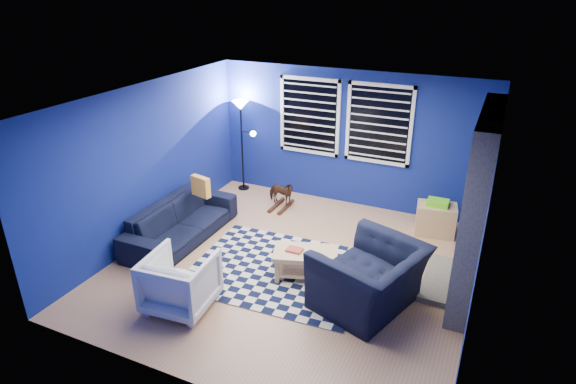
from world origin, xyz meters
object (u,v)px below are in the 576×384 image
object	(u,v)px
tv	(492,159)
floor_lamp	(242,118)
rocking_horse	(281,193)
coffee_table	(305,259)
cabinet	(436,219)
sofa	(181,221)
armchair_big	(369,278)
armchair_bent	(180,281)

from	to	relation	value
tv	floor_lamp	xyz separation A→B (m)	(-4.51, 0.25, 0.08)
rocking_horse	floor_lamp	bearing A→B (deg)	68.61
coffee_table	cabinet	distance (m)	2.56
rocking_horse	floor_lamp	xyz separation A→B (m)	(-1.06, 0.50, 1.17)
cabinet	floor_lamp	xyz separation A→B (m)	(-3.82, 0.33, 1.20)
sofa	floor_lamp	xyz separation A→B (m)	(-0.08, 2.22, 1.16)
armchair_big	cabinet	size ratio (longest dim) A/B	1.89
coffee_table	floor_lamp	distance (m)	3.58
rocking_horse	sofa	bearing A→B (deg)	154.31
tv	armchair_bent	world-z (taller)	tv
armchair_big	floor_lamp	xyz separation A→B (m)	(-3.34, 2.68, 1.05)
rocking_horse	coffee_table	xyz separation A→B (m)	(1.29, -1.92, 0.01)
sofa	floor_lamp	bearing A→B (deg)	2.16
tv	sofa	bearing A→B (deg)	-155.94
floor_lamp	sofa	bearing A→B (deg)	-87.87
tv	rocking_horse	distance (m)	3.63
rocking_horse	floor_lamp	size ratio (longest dim) A/B	0.31
armchair_big	armchair_bent	distance (m)	2.41
cabinet	floor_lamp	bearing A→B (deg)	165.59
tv	floor_lamp	world-z (taller)	floor_lamp
sofa	rocking_horse	bearing A→B (deg)	-29.66
armchair_big	coffee_table	distance (m)	1.02
sofa	cabinet	xyz separation A→B (m)	(3.74, 1.89, -0.04)
cabinet	floor_lamp	distance (m)	4.02
sofa	coffee_table	distance (m)	2.28
sofa	armchair_bent	distance (m)	1.83
tv	rocking_horse	size ratio (longest dim) A/B	1.82
rocking_horse	tv	bearing A→B (deg)	-81.74
tv	floor_lamp	distance (m)	4.51
tv	armchair_bent	distance (m)	4.92
armchair_bent	coffee_table	distance (m)	1.75
armchair_bent	cabinet	distance (m)	4.30
tv	sofa	xyz separation A→B (m)	(-4.42, -1.98, -1.08)
tv	rocking_horse	world-z (taller)	tv
armchair_big	coffee_table	size ratio (longest dim) A/B	1.29
floor_lamp	armchair_big	bearing A→B (deg)	-38.76
tv	sofa	size ratio (longest dim) A/B	0.46
tv	sofa	distance (m)	4.97
tv	rocking_horse	bearing A→B (deg)	-175.73
armchair_big	coffee_table	world-z (taller)	armchair_big
armchair_big	armchair_bent	bearing A→B (deg)	-46.43
coffee_table	floor_lamp	xyz separation A→B (m)	(-2.35, 2.43, 1.17)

